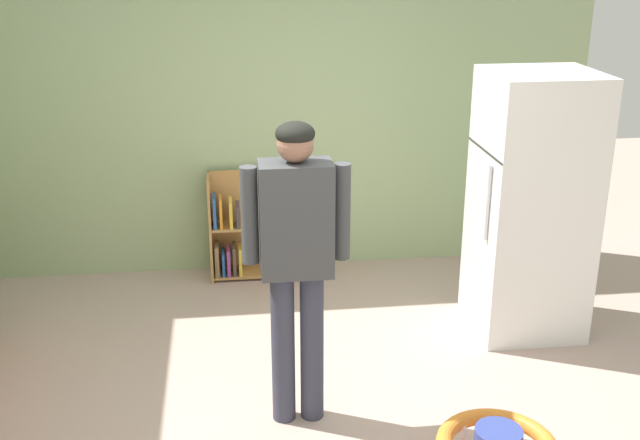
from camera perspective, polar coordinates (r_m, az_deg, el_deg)
The scene contains 5 objects.
ground_plane at distance 4.49m, azimuth -2.05°, elevation -15.02°, with size 12.00×12.00×0.00m, color #B59B8E.
back_wall at distance 6.12m, azimuth -4.20°, elevation 8.47°, with size 5.20×0.06×2.70m, color #9CB583.
refrigerator at distance 5.37m, azimuth 15.24°, elevation 1.04°, with size 0.73×0.68×1.78m.
bookshelf at distance 6.22m, azimuth -4.95°, elevation -0.81°, with size 0.80×0.28×0.85m.
standing_person at distance 4.09m, azimuth -1.74°, elevation -2.19°, with size 0.57×0.22×1.72m.
Camera 1 is at (-0.30, -3.66, 2.58)m, focal length 43.67 mm.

